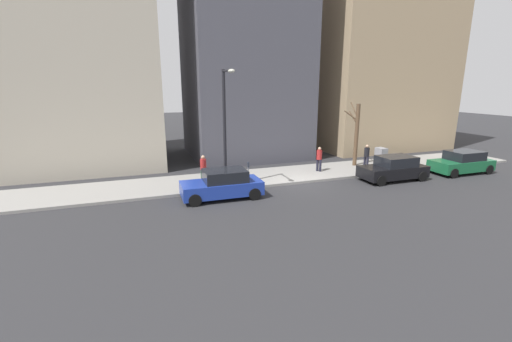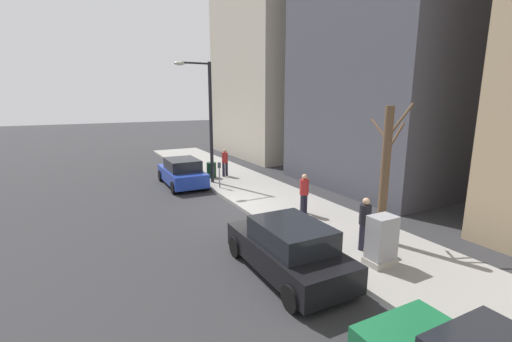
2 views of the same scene
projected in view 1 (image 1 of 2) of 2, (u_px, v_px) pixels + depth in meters
The scene contains 15 objects.
ground_plane at pixel (299, 184), 20.73m from camera, with size 120.00×120.00×0.00m, color #2B2B2D.
sidewalk at pixel (285, 175), 22.54m from camera, with size 4.00×36.00×0.15m, color gray.
parked_car_green at pixel (462, 163), 23.16m from camera, with size 1.96×4.22×1.52m.
parked_car_black at pixel (394, 169), 21.46m from camera, with size 1.95×4.21×1.52m.
parked_car_blue at pixel (222, 185), 18.01m from camera, with size 1.96×4.22×1.52m.
parking_meter at pixel (248, 171), 19.91m from camera, with size 0.14×0.10×1.35m.
utility_box at pixel (381, 158), 24.00m from camera, with size 0.83×0.61×1.43m.
streetlamp at pixel (226, 119), 18.58m from camera, with size 1.97×0.32×6.50m.
bare_tree at pixel (356, 134), 24.43m from camera, with size 1.15×1.12×4.49m.
trash_bin at pixel (206, 179), 19.62m from camera, with size 0.56×0.56×0.90m, color #14381E.
pedestrian_near_meter at pixel (367, 155), 23.92m from camera, with size 0.40×0.36×1.66m.
pedestrian_midblock at pixel (319, 158), 23.02m from camera, with size 0.38×0.36×1.66m.
pedestrian_far_corner at pixel (203, 167), 20.30m from camera, with size 0.39×0.36×1.66m.
office_tower_left at pixel (366, 55), 33.31m from camera, with size 12.02×12.02×17.32m, color tan.
office_block_center at pixel (243, 40), 27.52m from camera, with size 9.03×9.03×18.72m, color #4C4C56.
Camera 1 is at (-17.89, 9.13, 5.82)m, focal length 24.00 mm.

